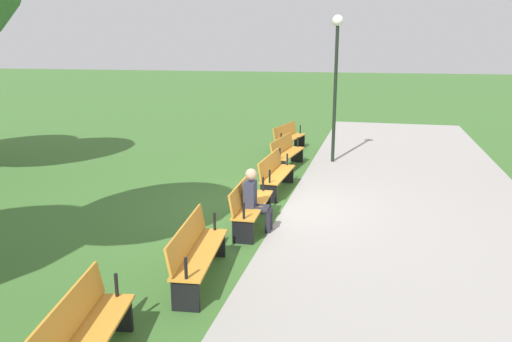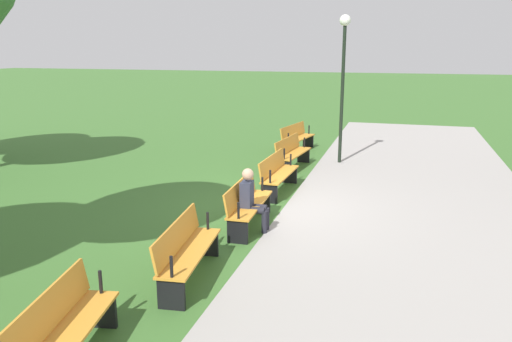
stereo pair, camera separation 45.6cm
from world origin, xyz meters
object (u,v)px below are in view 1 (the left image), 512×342
(bench_1, at_px, (286,152))
(person_seated, at_px, (255,198))
(bench_2, at_px, (275,173))
(bench_3, at_px, (250,203))
(lamp_post, at_px, (336,62))
(bench_5, at_px, (81,337))
(bench_4, at_px, (196,250))
(bench_0, at_px, (289,137))

(bench_1, relative_size, person_seated, 1.62)
(bench_2, bearing_deg, bench_3, 2.18)
(lamp_post, bearing_deg, person_seated, -8.06)
(bench_5, relative_size, lamp_post, 0.46)
(bench_1, relative_size, bench_4, 1.00)
(bench_1, height_order, bench_3, same)
(bench_5, xyz_separation_m, person_seated, (-4.65, 0.70, 0.16))
(bench_0, relative_size, bench_4, 1.01)
(bench_4, relative_size, bench_5, 0.99)
(lamp_post, bearing_deg, bench_4, -8.18)
(bench_0, height_order, bench_3, same)
(bench_0, xyz_separation_m, bench_1, (2.40, 0.37, 0.00))
(bench_2, bearing_deg, bench_1, -173.49)
(bench_0, relative_size, bench_5, 1.00)
(bench_0, xyz_separation_m, lamp_post, (1.21, 1.58, 2.47))
(bench_3, relative_size, person_seated, 1.60)
(bench_0, distance_m, bench_3, 7.28)
(bench_2, xyz_separation_m, bench_3, (2.43, 0.00, 0.00))
(bench_3, height_order, bench_4, same)
(bench_2, height_order, person_seated, person_seated)
(bench_1, distance_m, person_seated, 5.05)
(bench_2, distance_m, bench_5, 7.28)
(bench_3, bearing_deg, bench_0, -177.84)
(bench_0, distance_m, bench_1, 2.43)
(bench_1, bearing_deg, bench_5, 4.36)
(bench_5, distance_m, lamp_post, 11.27)
(bench_4, xyz_separation_m, bench_5, (2.40, -0.37, 0.00))
(bench_3, bearing_deg, bench_2, 177.82)
(bench_4, height_order, bench_5, same)
(bench_0, xyz_separation_m, person_seated, (7.44, 0.70, 0.16))
(person_seated, bearing_deg, lamp_post, 169.76)
(bench_2, xyz_separation_m, bench_4, (4.86, -0.18, 0.00))
(bench_3, bearing_deg, person_seated, 37.84)
(bench_2, xyz_separation_m, lamp_post, (-3.62, 1.03, 2.47))
(bench_1, height_order, person_seated, person_seated)
(bench_2, bearing_deg, bench_4, 0.01)
(bench_3, height_order, person_seated, person_seated)
(bench_2, bearing_deg, person_seated, 5.49)
(bench_2, relative_size, bench_4, 0.99)
(bench_5, bearing_deg, bench_1, 166.95)
(bench_1, xyz_separation_m, person_seated, (5.04, 0.34, 0.16))
(bench_0, relative_size, bench_2, 1.02)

